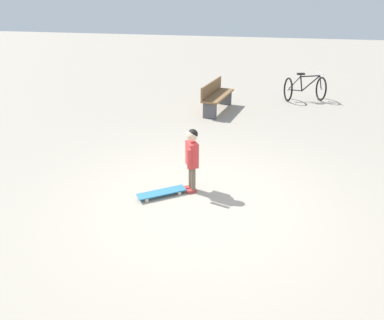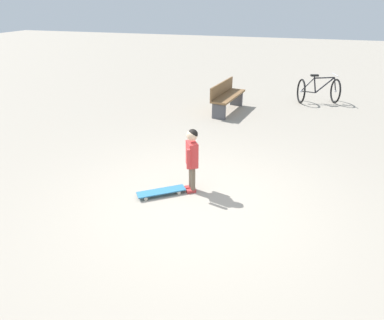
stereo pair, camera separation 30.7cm
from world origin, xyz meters
The scene contains 5 objects.
ground_plane centered at (0.00, 0.00, 0.00)m, with size 50.00×50.00×0.00m, color #9E9384.
child_person centered at (0.26, -0.31, 0.66)m, with size 0.26×0.41×1.06m.
skateboard centered at (0.68, -0.04, 0.06)m, with size 0.73×0.61×0.07m.
bicycle_near centered at (-1.79, -6.35, 0.38)m, with size 1.23×1.00×0.85m.
street_bench centered at (0.62, -4.70, 0.42)m, with size 0.67×1.65×0.80m.
Camera 1 is at (-0.87, 4.37, 2.84)m, focal length 31.89 mm.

